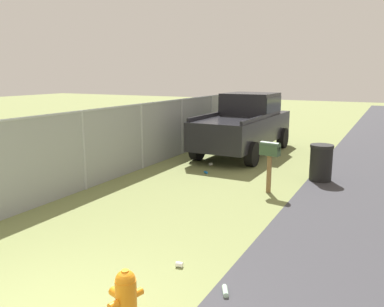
{
  "coord_description": "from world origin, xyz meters",
  "views": [
    {
      "loc": [
        -2.4,
        -3.1,
        2.76
      ],
      "look_at": [
        4.12,
        0.28,
        1.27
      ],
      "focal_mm": 36.74,
      "sensor_mm": 36.0,
      "label": 1
    }
  ],
  "objects": [
    {
      "name": "fire_hydrant",
      "position": [
        0.74,
        -0.65,
        0.33
      ],
      "size": [
        0.45,
        0.42,
        0.68
      ],
      "rotation": [
        0.0,
        0.0,
        1.31
      ],
      "color": "orange",
      "rests_on": "ground"
    },
    {
      "name": "litter_cup_far_scatter",
      "position": [
        8.3,
        1.79,
        0.04
      ],
      "size": [
        0.13,
        0.13,
        0.08
      ],
      "primitive_type": "cylinder",
      "rotation": [
        0.0,
        1.57,
        2.43
      ],
      "color": "white",
      "rests_on": "ground"
    },
    {
      "name": "trash_bin",
      "position": [
        8.04,
        -1.49,
        0.48
      ],
      "size": [
        0.6,
        0.6,
        0.96
      ],
      "color": "black",
      "rests_on": "ground"
    },
    {
      "name": "litter_cup_midfield_b",
      "position": [
        2.2,
        -0.51,
        0.04
      ],
      "size": [
        0.1,
        0.11,
        0.08
      ],
      "primitive_type": "cylinder",
      "rotation": [
        0.0,
        1.57,
        4.89
      ],
      "color": "white",
      "rests_on": "ground"
    },
    {
      "name": "mailbox",
      "position": [
        6.38,
        -0.59,
        0.97
      ],
      "size": [
        0.27,
        0.48,
        1.22
      ],
      "rotation": [
        0.0,
        0.0,
        -0.16
      ],
      "color": "brown",
      "rests_on": "ground"
    },
    {
      "name": "litter_bottle_near_hydrant",
      "position": [
        1.85,
        -1.37,
        0.04
      ],
      "size": [
        0.23,
        0.16,
        0.07
      ],
      "primitive_type": "cylinder",
      "rotation": [
        0.0,
        1.57,
        0.49
      ],
      "color": "#B2D8BF",
      "rests_on": "ground"
    },
    {
      "name": "fence_section",
      "position": [
        7.02,
        3.44,
        1.03
      ],
      "size": [
        14.68,
        0.07,
        1.93
      ],
      "color": "#9EA3A8",
      "rests_on": "ground"
    },
    {
      "name": "pickup_truck",
      "position": [
        10.68,
        1.55,
        1.1
      ],
      "size": [
        5.25,
        2.17,
        2.09
      ],
      "rotation": [
        0.0,
        0.0,
        -0.01
      ],
      "color": "black",
      "rests_on": "ground"
    },
    {
      "name": "litter_can_midfield_a",
      "position": [
        7.33,
        1.5,
        0.03
      ],
      "size": [
        0.12,
        0.14,
        0.07
      ],
      "primitive_type": "cylinder",
      "rotation": [
        0.0,
        1.57,
        0.95
      ],
      "color": "blue",
      "rests_on": "ground"
    }
  ]
}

